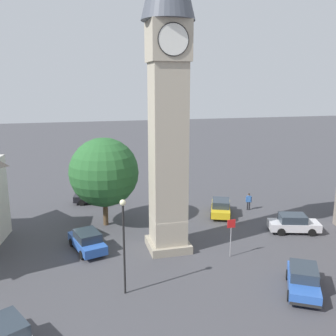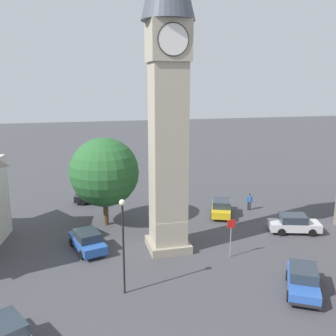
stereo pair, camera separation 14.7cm
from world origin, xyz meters
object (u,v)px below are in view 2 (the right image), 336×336
at_px(car_silver_kerb, 87,241).
at_px(car_red_corner, 95,196).
at_px(car_blue_kerb, 303,280).
at_px(tree, 104,172).
at_px(pedestrian, 249,200).
at_px(clock_tower, 168,58).
at_px(car_white_side, 221,207).
at_px(car_black_far, 294,224).
at_px(lamp_post, 123,233).
at_px(road_sign, 231,232).

bearing_deg(car_silver_kerb, car_red_corner, 83.56).
bearing_deg(car_blue_kerb, tree, 126.79).
bearing_deg(pedestrian, clock_tower, -146.57).
height_order(car_white_side, tree, tree).
relative_size(car_blue_kerb, car_black_far, 0.99).
height_order(lamp_post, road_sign, lamp_post).
bearing_deg(car_blue_kerb, car_red_corner, 118.19).
distance_m(car_white_side, tree, 11.41).
relative_size(clock_tower, car_black_far, 5.29).
bearing_deg(car_blue_kerb, car_silver_kerb, 143.72).
bearing_deg(car_red_corner, clock_tower, -69.73).
relative_size(car_blue_kerb, lamp_post, 0.76).
distance_m(car_blue_kerb, lamp_post, 10.98).
xyz_separation_m(clock_tower, road_sign, (3.96, -2.48, -11.88)).
relative_size(car_red_corner, lamp_post, 0.75).
xyz_separation_m(car_blue_kerb, car_white_side, (0.36, 13.60, 0.00)).
bearing_deg(car_blue_kerb, car_white_side, 88.50).
relative_size(clock_tower, car_white_side, 5.27).
height_order(clock_tower, lamp_post, clock_tower).
xyz_separation_m(car_white_side, lamp_post, (-10.62, -11.14, 3.03)).
xyz_separation_m(car_blue_kerb, car_black_far, (4.63, 8.21, 0.00)).
xyz_separation_m(car_red_corner, tree, (0.53, -6.46, 3.97)).
bearing_deg(tree, lamp_post, -89.61).
height_order(clock_tower, car_red_corner, clock_tower).
bearing_deg(car_white_side, lamp_post, -133.62).
bearing_deg(tree, car_white_side, -1.23).
relative_size(clock_tower, pedestrian, 13.89).
distance_m(car_white_side, road_sign, 8.76).
height_order(car_silver_kerb, car_red_corner, same).
xyz_separation_m(lamp_post, road_sign, (7.96, 2.88, -1.89)).
distance_m(clock_tower, car_white_side, 15.71).
distance_m(clock_tower, car_silver_kerb, 14.34).
xyz_separation_m(car_blue_kerb, pedestrian, (3.58, 14.30, 0.25)).
height_order(car_red_corner, car_white_side, same).
bearing_deg(pedestrian, car_blue_kerb, -104.06).
bearing_deg(car_red_corner, tree, -85.29).
xyz_separation_m(car_blue_kerb, car_silver_kerb, (-12.15, 8.92, 0.00)).
height_order(car_blue_kerb, pedestrian, pedestrian).
xyz_separation_m(car_silver_kerb, tree, (1.81, 4.90, 3.97)).
distance_m(car_blue_kerb, car_silver_kerb, 15.07).
xyz_separation_m(car_silver_kerb, road_sign, (9.85, -3.59, 1.14)).
relative_size(clock_tower, road_sign, 8.39).
height_order(clock_tower, car_white_side, clock_tower).
bearing_deg(car_red_corner, road_sign, -60.19).
xyz_separation_m(car_silver_kerb, car_red_corner, (1.28, 11.36, 0.00)).
bearing_deg(road_sign, car_silver_kerb, 159.96).
height_order(car_blue_kerb, lamp_post, lamp_post).
distance_m(car_red_corner, pedestrian, 15.64).
relative_size(car_red_corner, car_black_far, 0.98).
bearing_deg(car_black_far, car_silver_kerb, 177.58).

